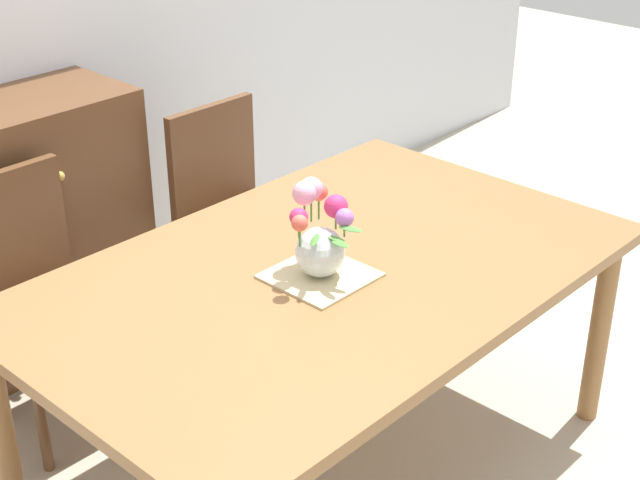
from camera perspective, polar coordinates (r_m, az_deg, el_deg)
name	(u,v)px	position (r m, az deg, el deg)	size (l,w,h in m)	color
ground_plane	(325,466)	(3.22, 0.30, -13.41)	(12.00, 12.00, 0.00)	#B7AD99
dining_table	(325,289)	(2.83, 0.33, -2.98)	(1.83, 1.15, 0.75)	olive
chair_left	(33,285)	(3.31, -16.88, -2.60)	(0.42, 0.42, 0.90)	brown
chair_right	(233,203)	(3.77, -5.27, 2.26)	(0.42, 0.42, 0.90)	brown
placemat	(320,276)	(2.75, 0.00, -2.15)	(0.27, 0.27, 0.01)	#CCB789
flower_vase	(319,235)	(2.71, -0.05, 0.29)	(0.22, 0.24, 0.27)	silver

